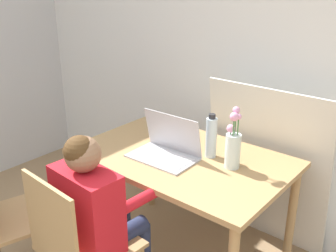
# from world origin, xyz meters

# --- Properties ---
(wall_back) EXTENTS (6.40, 0.05, 2.50)m
(wall_back) POSITION_xyz_m (0.00, 2.23, 1.25)
(wall_back) COLOR white
(wall_back) RESTS_ON ground_plane
(dining_table) EXTENTS (1.20, 0.77, 0.71)m
(dining_table) POSITION_xyz_m (-0.26, 1.60, 0.62)
(dining_table) COLOR tan
(dining_table) RESTS_ON ground_plane
(chair_occupied) EXTENTS (0.42, 0.42, 0.87)m
(chair_occupied) POSITION_xyz_m (-0.32, 0.89, 0.46)
(chair_occupied) COLOR tan
(chair_occupied) RESTS_ON ground_plane
(person_seated) EXTENTS (0.37, 0.44, 1.03)m
(person_seated) POSITION_xyz_m (-0.31, 1.00, 0.64)
(person_seated) COLOR red
(person_seated) RESTS_ON ground_plane
(laptop) EXTENTS (0.38, 0.25, 0.24)m
(laptop) POSITION_xyz_m (-0.32, 1.53, 0.76)
(laptop) COLOR #B2B2B7
(laptop) RESTS_ON dining_table
(flower_vase) EXTENTS (0.08, 0.08, 0.34)m
(flower_vase) POSITION_xyz_m (0.03, 1.65, 0.84)
(flower_vase) COLOR silver
(flower_vase) RESTS_ON dining_table
(water_bottle) EXTENTS (0.06, 0.06, 0.25)m
(water_bottle) POSITION_xyz_m (-0.13, 1.69, 0.83)
(water_bottle) COLOR silver
(water_bottle) RESTS_ON dining_table
(cardboard_panel) EXTENTS (0.80, 0.16, 1.07)m
(cardboard_panel) POSITION_xyz_m (0.03, 2.09, 0.53)
(cardboard_panel) COLOR silver
(cardboard_panel) RESTS_ON ground_plane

